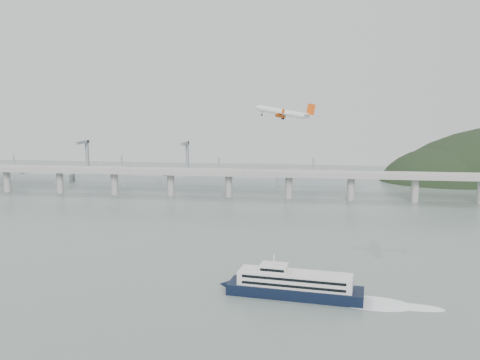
# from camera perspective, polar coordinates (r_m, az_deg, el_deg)

# --- Properties ---
(ground) EXTENTS (900.00, 900.00, 0.00)m
(ground) POSITION_cam_1_polar(r_m,az_deg,el_deg) (229.28, -1.96, -10.93)
(ground) COLOR slate
(ground) RESTS_ON ground
(bridge) EXTENTS (800.00, 22.00, 23.90)m
(bridge) POSITION_cam_1_polar(r_m,az_deg,el_deg) (419.03, 2.62, 0.35)
(bridge) COLOR #989895
(bridge) RESTS_ON ground
(distant_fleet) EXTENTS (453.00, 60.90, 40.00)m
(distant_fleet) POSITION_cam_1_polar(r_m,az_deg,el_deg) (520.44, -13.84, 0.40)
(distant_fleet) COLOR gray
(distant_fleet) RESTS_ON ground
(ferry) EXTENTS (88.75, 22.90, 16.75)m
(ferry) POSITION_cam_1_polar(r_m,az_deg,el_deg) (208.44, 6.18, -11.65)
(ferry) COLOR black
(ferry) RESTS_ON ground
(airliner) EXTENTS (36.94, 33.50, 9.70)m
(airliner) POSITION_cam_1_polar(r_m,az_deg,el_deg) (300.04, 4.94, 7.56)
(airliner) COLOR white
(airliner) RESTS_ON ground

